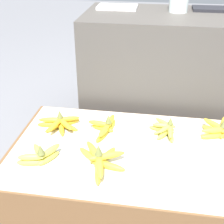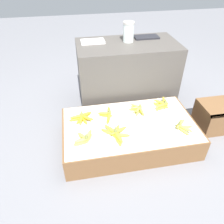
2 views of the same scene
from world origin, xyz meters
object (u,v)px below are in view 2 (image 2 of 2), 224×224
banana_bunch_front_left (84,138)px  banana_bunch_front_right (182,126)px  banana_bunch_middle_left (82,118)px  banana_bunch_middle_midright (138,109)px  banana_bunch_middle_midleft (108,114)px  banana_bunch_middle_right (163,104)px  banana_bunch_front_midleft (116,133)px  wooden_crate (215,116)px  glass_jar (129,32)px  foam_tray_white (93,41)px

banana_bunch_front_left → banana_bunch_front_right: (0.85, 0.00, -0.01)m
banana_bunch_middle_left → banana_bunch_middle_midright: bearing=3.3°
banana_bunch_middle_midleft → banana_bunch_middle_right: size_ratio=1.23×
banana_bunch_middle_midleft → banana_bunch_middle_midright: banana_bunch_middle_midleft is taller
banana_bunch_middle_left → banana_bunch_middle_right: bearing=4.3°
banana_bunch_middle_right → banana_bunch_front_right: bearing=-81.6°
banana_bunch_front_left → banana_bunch_front_midleft: size_ratio=0.66×
banana_bunch_front_left → banana_bunch_middle_midleft: size_ratio=0.78×
wooden_crate → glass_jar: (-0.75, 0.71, 0.66)m
banana_bunch_middle_left → foam_tray_white: 0.84m
banana_bunch_middle_right → glass_jar: size_ratio=0.91×
banana_bunch_middle_midright → banana_bunch_middle_right: size_ratio=1.01×
banana_bunch_front_right → banana_bunch_middle_midright: (-0.31, 0.31, 0.00)m
banana_bunch_front_midleft → banana_bunch_front_right: 0.59m
banana_bunch_front_right → banana_bunch_middle_midleft: (-0.61, 0.28, 0.01)m
banana_bunch_front_midleft → banana_bunch_middle_midright: size_ratio=1.44×
wooden_crate → banana_bunch_front_right: banana_bunch_front_right is taller
banana_bunch_middle_left → glass_jar: bearing=48.2°
banana_bunch_middle_midright → wooden_crate: bearing=-7.7°
banana_bunch_front_midleft → banana_bunch_middle_left: size_ratio=1.15×
wooden_crate → foam_tray_white: (-1.12, 0.76, 0.57)m
banana_bunch_front_left → banana_bunch_middle_midleft: (0.24, 0.28, -0.00)m
wooden_crate → banana_bunch_front_right: 0.53m
banana_bunch_front_left → wooden_crate: bearing=8.9°
banana_bunch_middle_midright → glass_jar: glass_jar is taller
banana_bunch_middle_midright → banana_bunch_front_midleft: bearing=-132.9°
wooden_crate → banana_bunch_front_right: bearing=-156.5°
banana_bunch_front_left → banana_bunch_middle_left: (0.00, 0.28, -0.01)m
wooden_crate → foam_tray_white: size_ratio=1.30×
banana_bunch_middle_right → glass_jar: 0.82m
wooden_crate → banana_bunch_middle_right: 0.55m
banana_bunch_middle_midleft → banana_bunch_middle_right: 0.57m
banana_bunch_front_right → glass_jar: (-0.28, 0.92, 0.55)m
banana_bunch_front_midleft → banana_bunch_middle_right: (0.54, 0.33, 0.00)m
banana_bunch_front_midleft → banana_bunch_middle_right: 0.63m
banana_bunch_middle_midleft → banana_bunch_middle_midright: 0.30m
banana_bunch_middle_midright → banana_bunch_middle_left: bearing=-176.7°
banana_bunch_middle_midright → glass_jar: (0.03, 0.61, 0.55)m
wooden_crate → banana_bunch_middle_midright: bearing=172.3°
wooden_crate → banana_bunch_middle_midright: size_ratio=1.73×
banana_bunch_front_right → banana_bunch_front_left: bearing=-179.8°
banana_bunch_front_right → glass_jar: 1.11m
banana_bunch_middle_midright → glass_jar: bearing=87.2°
banana_bunch_middle_left → banana_bunch_middle_midright: (0.54, 0.03, -0.00)m
banana_bunch_middle_midleft → foam_tray_white: 0.82m
banana_bunch_middle_midright → banana_bunch_front_left: bearing=-150.0°
glass_jar → banana_bunch_middle_left: bearing=-131.8°
banana_bunch_middle_left → foam_tray_white: (0.20, 0.68, 0.46)m
banana_bunch_front_left → banana_bunch_middle_left: 0.28m
banana_bunch_front_right → banana_bunch_middle_left: banana_bunch_middle_left is taller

